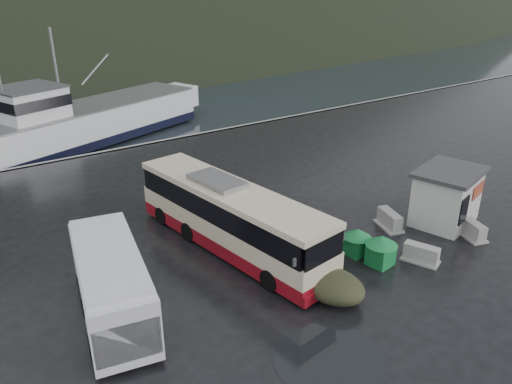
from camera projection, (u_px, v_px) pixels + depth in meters
ground at (268, 276)px, 21.30m from camera, size 160.00×160.00×0.00m
quay_edge at (107, 151)px, 36.37m from camera, size 160.00×0.60×1.50m
coach_bus at (231, 247)px, 23.55m from camera, size 4.40×11.75×3.24m
white_van at (116, 315)px, 18.81m from camera, size 3.58×7.06×2.82m
waste_bin_left at (379, 264)px, 22.15m from camera, size 1.13×1.13×1.42m
waste_bin_right at (356, 254)px, 22.94m from camera, size 0.94×0.94×1.30m
dome_tent at (331, 297)px, 19.89m from camera, size 2.58×3.20×1.12m
ticket_kiosk at (442, 222)px, 25.98m from camera, size 4.29×3.66×2.88m
jersey_barrier_a at (420, 261)px, 22.37m from camera, size 1.33×1.80×0.81m
jersey_barrier_b at (471, 237)px, 24.47m from camera, size 1.32×1.82×0.82m
jersey_barrier_c at (389, 227)px, 25.40m from camera, size 1.36×1.91×0.86m
fishing_trawler at (93, 124)px, 42.89m from camera, size 24.06×13.03×9.48m
puddles at (311, 370)px, 16.21m from camera, size 6.42×3.83×0.01m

